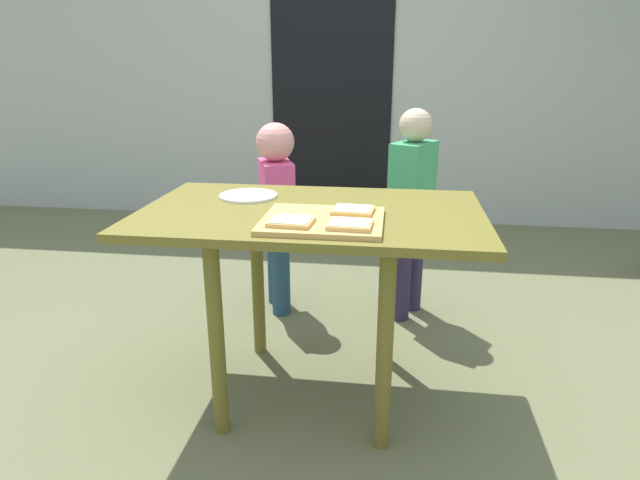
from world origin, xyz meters
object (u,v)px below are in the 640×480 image
dining_table (311,237)px  pizza_slice_near_left (291,221)px  child_left (277,205)px  pizza_slice_far_right (353,210)px  plate_white_left (248,196)px  cutting_board (323,221)px  pizza_slice_near_right (350,224)px  child_right (411,204)px

dining_table → pizza_slice_near_left: size_ratio=8.43×
child_left → pizza_slice_far_right: bearing=-61.6°
pizza_slice_near_left → plate_white_left: 0.44m
plate_white_left → pizza_slice_far_right: bearing=-28.7°
cutting_board → pizza_slice_near_right: (0.09, -0.08, 0.02)m
pizza_slice_far_right → plate_white_left: pizza_slice_far_right is taller
cutting_board → child_left: child_left is taller
dining_table → pizza_slice_near_right: pizza_slice_near_right is taller
pizza_slice_near_right → pizza_slice_near_left: size_ratio=0.98×
cutting_board → plate_white_left: size_ratio=1.74×
cutting_board → pizza_slice_near_left: (-0.09, -0.07, 0.02)m
child_left → pizza_slice_near_right: bearing=-65.6°
plate_white_left → child_left: child_left is taller
pizza_slice_near_right → child_right: (0.21, 0.97, -0.18)m
dining_table → child_left: size_ratio=1.25×
pizza_slice_near_left → dining_table: bearing=83.7°
plate_white_left → pizza_slice_near_right: bearing=-42.9°
pizza_slice_far_right → plate_white_left: 0.47m
pizza_slice_far_right → dining_table: bearing=152.5°
dining_table → plate_white_left: bearing=150.7°
cutting_board → pizza_slice_near_right: size_ratio=2.77×
cutting_board → child_right: 0.96m
pizza_slice_far_right → pizza_slice_near_left: 0.23m
pizza_slice_near_right → child_right: child_right is taller
cutting_board → pizza_slice_near_right: bearing=-41.1°
pizza_slice_near_right → child_left: (-0.43, 0.95, -0.20)m
child_left → dining_table: bearing=-68.6°
cutting_board → plate_white_left: cutting_board is taller
cutting_board → child_right: size_ratio=0.37×
dining_table → pizza_slice_far_right: (0.15, -0.08, 0.12)m
pizza_slice_far_right → pizza_slice_near_right: size_ratio=1.03×
pizza_slice_far_right → child_right: child_right is taller
pizza_slice_near_right → child_left: child_left is taller
dining_table → child_left: bearing=111.4°
child_left → pizza_slice_near_left: bearing=-75.0°
dining_table → child_right: (0.36, 0.74, -0.06)m
cutting_board → child_right: bearing=71.3°
pizza_slice_far_right → cutting_board: bearing=-138.0°
child_left → cutting_board: bearing=-68.7°
cutting_board → pizza_slice_far_right: pizza_slice_far_right is taller
pizza_slice_near_right → plate_white_left: pizza_slice_near_right is taller
pizza_slice_far_right → child_left: child_left is taller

